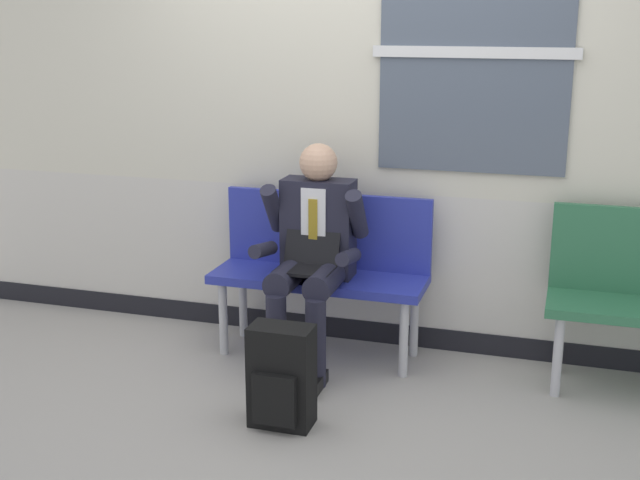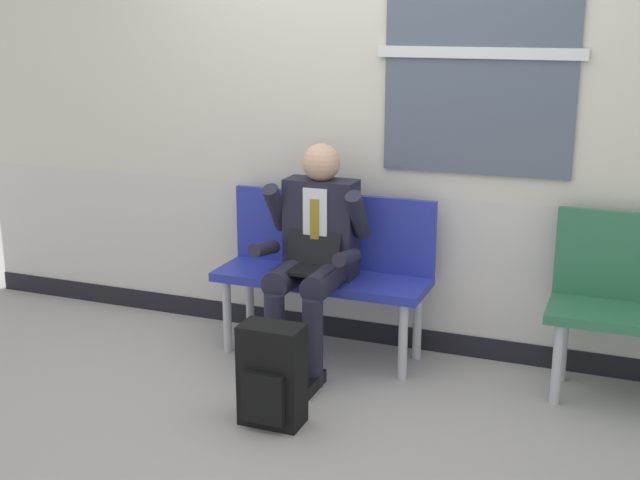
{
  "view_description": "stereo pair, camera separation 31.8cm",
  "coord_description": "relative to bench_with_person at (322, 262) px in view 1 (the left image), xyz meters",
  "views": [
    {
      "loc": [
        1.19,
        -3.88,
        1.92
      ],
      "look_at": [
        -0.07,
        0.2,
        0.75
      ],
      "focal_mm": 46.62,
      "sensor_mm": 36.0,
      "label": 1
    },
    {
      "loc": [
        1.49,
        -3.78,
        1.92
      ],
      "look_at": [
        -0.07,
        0.2,
        0.75
      ],
      "focal_mm": 46.62,
      "sensor_mm": 36.0,
      "label": 2
    }
  ],
  "objects": [
    {
      "name": "ground_plane",
      "position": [
        0.14,
        -0.48,
        -0.54
      ],
      "size": [
        18.0,
        18.0,
        0.0
      ],
      "primitive_type": "plane",
      "color": "#9E9991"
    },
    {
      "name": "station_wall",
      "position": [
        0.15,
        0.27,
        0.84
      ],
      "size": [
        5.39,
        0.17,
        2.77
      ],
      "color": "beige",
      "rests_on": "ground"
    },
    {
      "name": "bench_with_person",
      "position": [
        0.0,
        0.0,
        0.0
      ],
      "size": [
        1.22,
        0.42,
        0.92
      ],
      "color": "#28339E",
      "rests_on": "ground"
    },
    {
      "name": "person_seated",
      "position": [
        0.0,
        -0.2,
        0.12
      ],
      "size": [
        0.57,
        0.7,
        1.24
      ],
      "color": "#1E1E2D",
      "rests_on": "ground"
    },
    {
      "name": "backpack",
      "position": [
        0.08,
        -0.94,
        -0.3
      ],
      "size": [
        0.3,
        0.22,
        0.5
      ],
      "color": "black",
      "rests_on": "ground"
    }
  ]
}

